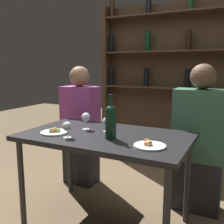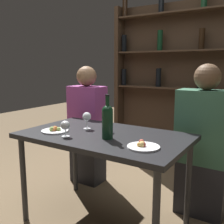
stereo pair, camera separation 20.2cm
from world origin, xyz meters
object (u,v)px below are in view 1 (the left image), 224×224
(seated_person_left, at_px, (81,129))
(seated_person_right, at_px, (199,144))
(wine_bottle, at_px, (111,120))
(food_plate_1, at_px, (149,145))
(wine_glass_2, at_px, (86,118))
(food_plate_0, at_px, (54,132))
(wine_glass_1, at_px, (67,127))
(wine_glass_0, at_px, (107,122))

(seated_person_left, bearing_deg, seated_person_right, -0.00)
(wine_bottle, bearing_deg, food_plate_1, -10.42)
(wine_glass_2, bearing_deg, seated_person_right, 31.29)
(food_plate_0, height_order, seated_person_left, seated_person_left)
(wine_glass_1, relative_size, seated_person_right, 0.09)
(wine_glass_1, height_order, seated_person_left, seated_person_left)
(wine_bottle, relative_size, wine_glass_0, 2.68)
(wine_glass_1, bearing_deg, food_plate_0, 160.29)
(wine_glass_2, relative_size, food_plate_1, 0.67)
(wine_glass_0, height_order, food_plate_1, wine_glass_0)
(food_plate_0, relative_size, food_plate_1, 1.01)
(seated_person_left, height_order, seated_person_right, seated_person_right)
(wine_glass_1, xyz_separation_m, wine_glass_2, (-0.02, 0.27, 0.02))
(wine_glass_2, bearing_deg, wine_glass_1, -86.70)
(wine_glass_2, xyz_separation_m, food_plate_1, (0.60, -0.21, -0.08))
(wine_glass_2, xyz_separation_m, food_plate_0, (-0.15, -0.21, -0.09))
(wine_glass_1, bearing_deg, wine_glass_2, 93.30)
(food_plate_0, bearing_deg, seated_person_left, 108.18)
(wine_bottle, distance_m, wine_glass_2, 0.34)
(food_plate_0, bearing_deg, wine_glass_0, 33.54)
(wine_glass_0, relative_size, wine_glass_1, 0.99)
(wine_glass_0, bearing_deg, food_plate_1, -27.56)
(food_plate_0, distance_m, food_plate_1, 0.75)
(wine_glass_0, xyz_separation_m, food_plate_0, (-0.33, -0.22, -0.07))
(wine_glass_0, xyz_separation_m, food_plate_1, (0.41, -0.22, -0.07))
(wine_bottle, bearing_deg, wine_glass_2, 153.19)
(wine_glass_2, height_order, food_plate_0, wine_glass_2)
(wine_bottle, relative_size, food_plate_1, 1.53)
(seated_person_left, bearing_deg, food_plate_0, -71.82)
(seated_person_right, bearing_deg, food_plate_1, -106.41)
(food_plate_1, distance_m, seated_person_left, 1.21)
(wine_glass_0, relative_size, seated_person_left, 0.09)
(wine_glass_2, height_order, seated_person_right, seated_person_right)
(seated_person_left, xyz_separation_m, seated_person_right, (1.18, -0.00, 0.00))
(food_plate_0, relative_size, seated_person_right, 0.16)
(wine_glass_2, height_order, food_plate_1, wine_glass_2)
(wine_bottle, relative_size, seated_person_right, 0.25)
(food_plate_0, bearing_deg, food_plate_1, 0.35)
(wine_glass_2, bearing_deg, wine_glass_0, 3.13)
(seated_person_left, bearing_deg, wine_glass_2, -52.26)
(wine_glass_0, bearing_deg, wine_glass_1, -121.17)
(wine_glass_1, xyz_separation_m, seated_person_right, (0.79, 0.76, -0.22))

